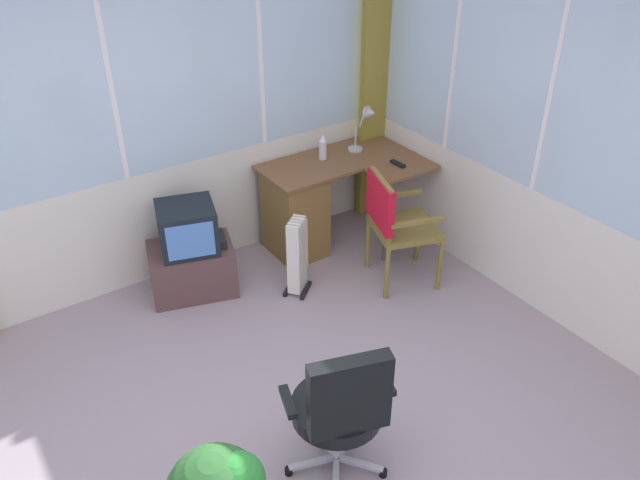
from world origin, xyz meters
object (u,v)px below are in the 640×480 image
Objects in this scene: wooden_armchair at (391,216)px; office_chair at (342,406)px; desk_lamp at (367,121)px; tv_on_stand at (191,254)px; spray_bottle at (323,147)px; tv_remote at (398,164)px; space_heater at (298,254)px; desk at (301,207)px.

office_chair is at bearing -137.15° from wooden_armchair.
desk_lamp is 0.98m from wooden_armchair.
desk_lamp reaches higher than tv_on_stand.
office_chair is (-1.36, -2.17, -0.33)m from spray_bottle.
wooden_armchair is at bearing -137.84° from tv_remote.
tv_remote is 1.83m from tv_on_stand.
desk_lamp is at bearing 1.51° from tv_on_stand.
tv_on_stand is (-1.35, 0.76, -0.26)m from wooden_armchair.
spray_bottle is 2.58m from office_chair.
spray_bottle is 0.23× the size of office_chair.
desk_lamp is at bearing 49.96° from office_chair.
tv_remote is at bearing -45.04° from spray_bottle.
desk_lamp is 0.44m from spray_bottle.
wooden_armchair is (0.05, -0.86, -0.26)m from spray_bottle.
spray_bottle is at bearing 130.93° from tv_remote.
desk_lamp is at bearing 65.60° from wooden_armchair.
spray_bottle reaches higher than space_heater.
desk_lamp is 1.85× the size of spray_bottle.
office_chair is 2.07m from tv_on_stand.
spray_bottle is at bearing 171.52° from desk_lamp.
tv_remote is at bearing 6.00° from space_heater.
spray_bottle is (-0.45, 0.45, 0.09)m from tv_remote.
desk_lamp reaches higher than desk.
desk_lamp is at bearing 25.90° from space_heater.
office_chair is 1.47× the size of space_heater.
tv_on_stand is at bearing 150.63° from wooden_armchair.
spray_bottle is (-0.41, 0.06, -0.16)m from desk_lamp.
wooden_armchair is (-0.40, -0.42, -0.17)m from tv_remote.
space_heater is (-0.34, -0.48, -0.08)m from desk.
desk is 0.88m from tv_remote.
tv_on_stand is at bearing 146.68° from space_heater.
office_chair reaches higher than desk.
tv_on_stand is (-1.03, -0.03, -0.08)m from desk.
desk_lamp is 2.80m from office_chair.
spray_bottle reaches higher than office_chair.
wooden_armchair is at bearing -29.37° from tv_on_stand.
desk is 2.37m from office_chair.
tv_remote is at bearing 46.19° from wooden_armchair.
spray_bottle is 0.99m from space_heater.
wooden_armchair is 1.92m from office_chair.
tv_on_stand is at bearing -175.33° from spray_bottle.
desk is 1.71× the size of tv_on_stand.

